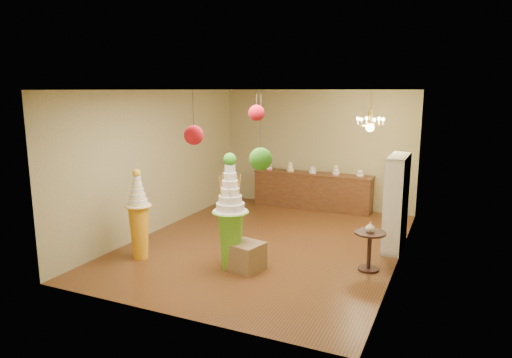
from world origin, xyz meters
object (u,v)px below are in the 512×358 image
at_px(sideboard, 312,190).
at_px(round_table, 369,245).
at_px(pedestal_green, 231,224).
at_px(pedestal_orange, 139,224).

relative_size(sideboard, round_table, 4.50).
xyz_separation_m(sideboard, round_table, (2.10, -3.53, -0.04)).
bearing_deg(round_table, sideboard, 120.75).
relative_size(pedestal_green, round_table, 2.95).
distance_m(pedestal_green, sideboard, 4.42).
bearing_deg(sideboard, pedestal_green, -90.76).
relative_size(pedestal_orange, round_table, 2.44).
bearing_deg(pedestal_green, sideboard, 89.24).
xyz_separation_m(pedestal_orange, sideboard, (1.77, 4.66, -0.16)).
xyz_separation_m(pedestal_green, pedestal_orange, (-1.71, -0.24, -0.15)).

